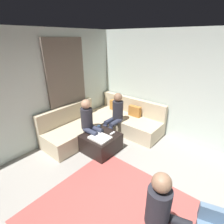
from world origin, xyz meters
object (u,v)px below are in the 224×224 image
(coffee_mug, at_px, (99,127))
(person_on_couch_back, at_px, (115,114))
(sectional_couch, at_px, (105,124))
(ottoman, at_px, (101,143))
(person_on_couch_side, at_px, (90,122))
(person_on_armchair, at_px, (166,213))
(game_remote, at_px, (112,133))

(coffee_mug, distance_m, person_on_couch_back, 0.59)
(sectional_couch, xyz_separation_m, ottoman, (0.46, -0.68, -0.07))
(person_on_couch_side, bearing_deg, ottoman, 94.83)
(person_on_couch_side, xyz_separation_m, person_on_armchair, (2.33, -1.03, -0.01))
(sectional_couch, xyz_separation_m, person_on_armchair, (2.48, -1.74, 0.36))
(person_on_couch_back, bearing_deg, sectional_couch, 9.81)
(coffee_mug, relative_size, person_on_couch_back, 0.08)
(game_remote, distance_m, person_on_couch_side, 0.59)
(person_on_armchair, bearing_deg, person_on_couch_side, -130.16)
(ottoman, distance_m, coffee_mug, 0.38)
(game_remote, relative_size, person_on_couch_side, 0.12)
(sectional_couch, xyz_separation_m, coffee_mug, (0.24, -0.50, 0.19))
(person_on_couch_back, height_order, person_on_couch_side, same)
(game_remote, relative_size, person_on_couch_back, 0.12)
(sectional_couch, bearing_deg, person_on_couch_back, 9.81)
(coffee_mug, relative_size, person_on_couch_side, 0.08)
(ottoman, height_order, game_remote, game_remote)
(ottoman, height_order, person_on_couch_back, person_on_couch_back)
(game_remote, bearing_deg, person_on_armchair, -34.76)
(game_remote, height_order, person_on_armchair, person_on_armchair)
(sectional_couch, distance_m, coffee_mug, 0.58)
(coffee_mug, bearing_deg, ottoman, -39.29)
(ottoman, bearing_deg, sectional_couch, 124.09)
(ottoman, bearing_deg, coffee_mug, 140.71)
(coffee_mug, height_order, person_on_armchair, person_on_armchair)
(person_on_couch_side, height_order, person_on_armchair, person_on_couch_side)
(person_on_couch_side, bearing_deg, person_on_armchair, 66.14)
(coffee_mug, height_order, game_remote, coffee_mug)
(game_remote, bearing_deg, ottoman, -129.29)
(coffee_mug, bearing_deg, person_on_couch_back, 81.90)
(sectional_couch, distance_m, person_on_armchair, 3.05)
(ottoman, relative_size, person_on_couch_back, 0.63)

